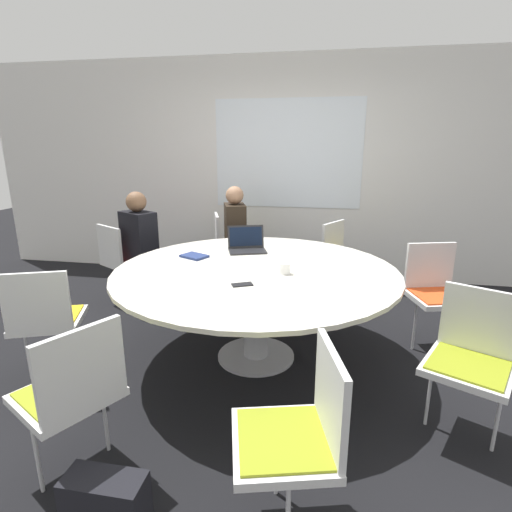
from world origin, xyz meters
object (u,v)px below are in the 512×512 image
(chair_2, at_px, (45,315))
(chair_7, at_px, (343,255))
(spiral_notebook, at_px, (194,256))
(coffee_cup, at_px, (285,268))
(chair_3, at_px, (72,387))
(chair_6, at_px, (436,287))
(person_1, at_px, (141,241))
(handbag, at_px, (106,504))
(person_0, at_px, (236,231))
(chair_5, at_px, (472,352))
(chair_1, at_px, (122,257))
(chair_4, at_px, (299,427))
(cell_phone, at_px, (242,285))
(laptop, at_px, (247,245))
(chair_0, at_px, (228,243))

(chair_2, distance_m, chair_7, 2.84)
(spiral_notebook, distance_m, coffee_cup, 0.85)
(chair_3, height_order, spiral_notebook, chair_3)
(chair_6, height_order, person_1, person_1)
(handbag, bearing_deg, person_0, 92.18)
(chair_5, distance_m, chair_7, 2.08)
(chair_1, relative_size, spiral_notebook, 3.42)
(chair_5, height_order, chair_6, same)
(chair_4, height_order, person_1, person_1)
(person_0, relative_size, handbag, 3.39)
(chair_7, relative_size, cell_phone, 5.56)
(chair_7, height_order, cell_phone, chair_7)
(spiral_notebook, bearing_deg, chair_4, -58.67)
(handbag, bearing_deg, chair_2, 135.00)
(laptop, xyz_separation_m, spiral_notebook, (-0.39, -0.30, -0.04))
(handbag, bearing_deg, chair_4, 11.51)
(laptop, relative_size, cell_phone, 2.45)
(chair_1, relative_size, chair_5, 1.00)
(chair_1, distance_m, person_0, 1.27)
(chair_5, bearing_deg, spiral_notebook, 3.66)
(chair_4, bearing_deg, person_1, 23.86)
(chair_2, xyz_separation_m, chair_4, (1.82, -0.83, 0.00))
(chair_6, distance_m, person_0, 2.18)
(chair_2, bearing_deg, person_0, 45.96)
(chair_1, distance_m, chair_6, 3.04)
(chair_2, relative_size, person_0, 0.71)
(laptop, bearing_deg, chair_0, 93.08)
(chair_0, height_order, chair_2, same)
(person_0, bearing_deg, coffee_cup, 5.75)
(person_0, height_order, person_1, same)
(chair_0, height_order, chair_3, same)
(chair_0, height_order, person_0, person_0)
(coffee_cup, bearing_deg, handbag, -111.78)
(chair_1, distance_m, cell_phone, 2.01)
(chair_5, relative_size, chair_7, 1.00)
(chair_4, relative_size, chair_6, 1.00)
(person_0, bearing_deg, chair_3, -22.42)
(chair_4, height_order, laptop, laptop)
(chair_1, height_order, coffee_cup, chair_1)
(chair_4, bearing_deg, coffee_cup, -5.56)
(chair_1, height_order, chair_2, same)
(spiral_notebook, xyz_separation_m, coffee_cup, (0.80, -0.31, 0.03))
(chair_2, relative_size, laptop, 2.27)
(person_1, bearing_deg, coffee_cup, 0.85)
(chair_4, bearing_deg, person_0, 3.27)
(chair_3, distance_m, chair_6, 2.78)
(chair_0, bearing_deg, chair_3, -19.24)
(chair_2, height_order, chair_5, same)
(chair_6, bearing_deg, chair_1, -23.05)
(chair_3, relative_size, handbag, 2.42)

